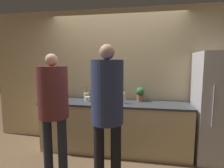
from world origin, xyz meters
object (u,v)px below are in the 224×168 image
Objects in this scene: bottle_red at (99,94)px; potted_plant at (140,94)px; person_left at (53,101)px; cup_white at (87,99)px; utensil_crock at (86,96)px; bottle_clear at (124,98)px; fruit_bowl at (103,101)px; person_center at (107,103)px; refrigerator at (220,107)px.

potted_plant is at bearing -6.81° from bottle_red.
person_left reaches higher than cup_white.
bottle_clear is at bearing -17.33° from utensil_crock.
person_center is at bearing -73.69° from fruit_bowl.
person_left reaches higher than potted_plant.
person_left is 6.87× the size of bottle_clear.
refrigerator is 2.22m from cup_white.
person_left is at bearing -100.35° from utensil_crock.
bottle_red is at bearing 172.63° from refrigerator.
fruit_bowl is 1.07× the size of bottle_clear.
bottle_clear is at bearing 12.90° from fruit_bowl.
person_center is 7.65× the size of bottle_red.
refrigerator is at bearing 4.63° from fruit_bowl.
refrigerator is at bearing 0.05° from cup_white.
refrigerator is 0.98× the size of person_center.
potted_plant is (0.38, 1.17, -0.07)m from person_center.
refrigerator is 2.30m from utensil_crock.
fruit_bowl is 1.13× the size of bottle_red.
refrigerator is at bearing 17.68° from person_left.
refrigerator is at bearing -4.02° from utensil_crock.
cup_white is (-2.22, -0.00, 0.05)m from refrigerator.
potted_plant is (0.27, 0.25, 0.04)m from bottle_clear.
cup_white is (0.25, 0.78, -0.13)m from person_left.
refrigerator is 1.91m from fruit_bowl.
fruit_bowl is at bearing -68.43° from bottle_red.
potted_plant reaches higher than bottle_clear.
cup_white is (-0.15, -0.27, -0.05)m from bottle_red.
utensil_crock reaches higher than bottle_clear.
person_left is at bearing -131.89° from fruit_bowl.
bottle_red is 2.50× the size of cup_white.
person_center is 1.33m from utensil_crock.
cup_white is 0.37× the size of potted_plant.
person_left is 0.95× the size of person_center.
person_left is at bearing 165.45° from person_center.
fruit_bowl is at bearing 48.11° from person_left.
refrigerator is 6.94× the size of potted_plant.
person_left is 0.84m from person_center.
potted_plant is at bearing 72.09° from person_center.
bottle_clear is (0.92, 0.71, -0.07)m from person_left.
refrigerator is 6.99× the size of utensil_crock.
cup_white is (-0.32, 0.15, 0.00)m from fruit_bowl.
fruit_bowl is at bearing -175.37° from refrigerator.
cup_white is (-0.68, 0.07, -0.06)m from bottle_clear.
person_center is at bearing -148.89° from refrigerator.
bottle_clear is (0.11, 0.93, -0.11)m from person_center.
refrigerator is 18.69× the size of cup_white.
fruit_bowl is (0.57, 0.63, -0.13)m from person_left.
fruit_bowl is 0.46m from bottle_red.
refrigerator is 2.60m from person_left.
bottle_red is (-0.41, 1.26, -0.12)m from person_center.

